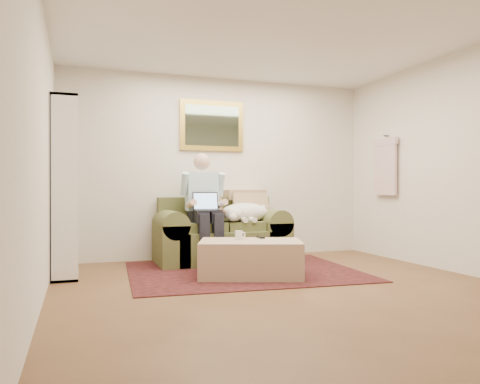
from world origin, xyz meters
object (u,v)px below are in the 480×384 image
sofa (221,240)px  seated_man (205,208)px  ottoman (251,259)px  sleeping_dog (245,213)px  bookshelf (65,188)px  coffee_mug (239,235)px  laptop (207,206)px

sofa → seated_man: (-0.26, -0.16, 0.43)m
sofa → ottoman: sofa is taller
ottoman → sleeping_dog: bearing=73.5°
bookshelf → sleeping_dog: bearing=8.4°
sleeping_dog → bookshelf: size_ratio=0.36×
sofa → sleeping_dog: bearing=-15.7°
seated_man → coffee_mug: (0.18, -0.83, -0.27)m
coffee_mug → bookshelf: 2.04m
seated_man → coffee_mug: seated_man is taller
sleeping_dog → coffee_mug: bearing=-113.9°
sofa → ottoman: size_ratio=1.55×
laptop → sleeping_dog: laptop is taller
sofa → coffee_mug: sofa is taller
seated_man → ottoman: (0.26, -0.99, -0.53)m
sofa → sleeping_dog: (0.31, -0.09, 0.37)m
laptop → ottoman: laptop is taller
sofa → bookshelf: 2.13m
sofa → sleeping_dog: 0.49m
sofa → coffee_mug: size_ratio=17.44×
sleeping_dog → bookshelf: (-2.28, -0.34, 0.33)m
ottoman → coffee_mug: (-0.08, 0.16, 0.25)m
sofa → ottoman: bearing=-90.1°
coffee_mug → bookshelf: size_ratio=0.05×
coffee_mug → sleeping_dog: bearing=66.1°
seated_man → laptop: 0.08m
laptop → sofa: bearing=41.0°
sofa → laptop: (-0.26, -0.23, 0.47)m
ottoman → coffee_mug: coffee_mug is taller
ottoman → bookshelf: bearing=159.7°
sofa → sleeping_dog: size_ratio=2.43×
laptop → coffee_mug: bearing=-77.0°
seated_man → bookshelf: (-1.71, -0.27, 0.27)m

